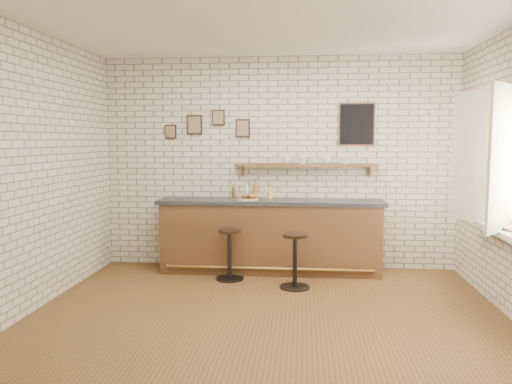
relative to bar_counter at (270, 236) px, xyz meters
The scene contains 21 objects.
ground 1.78m from the bar_counter, 87.19° to the right, with size 5.00×5.00×0.00m, color brown.
bar_counter is the anchor object (origin of this frame).
sandwich_plate 0.60m from the bar_counter, 168.35° to the right, with size 0.28×0.28×0.01m, color white.
ciabatta_sandwich 0.63m from the bar_counter, 167.96° to the right, with size 0.23×0.15×0.07m.
potato_chips 0.61m from the bar_counter, 169.03° to the right, with size 0.27×0.18×0.00m.
bitters_bottle_brown 0.80m from the bar_counter, 164.85° to the left, with size 0.06×0.06×0.20m.
bitters_bottle_white 0.70m from the bar_counter, 157.65° to the left, with size 0.06×0.06×0.23m.
bitters_bottle_amber 0.67m from the bar_counter, 147.41° to the left, with size 0.07×0.07×0.27m.
condiment_bottle_yellow 0.60m from the bar_counter, 94.86° to the left, with size 0.06×0.06×0.19m.
bar_stool_left 0.70m from the bar_counter, 137.84° to the right, with size 0.37×0.37×0.66m.
bar_stool_right 0.85m from the bar_counter, 64.77° to the right, with size 0.38×0.38×0.68m.
wall_shelf 1.10m from the bar_counter, 22.75° to the left, with size 2.00×0.18×0.18m.
shelf_cup_a 1.08m from the bar_counter, 41.84° to the left, with size 0.11×0.11×0.09m, color white.
shelf_cup_b 1.15m from the bar_counter, 24.48° to the left, with size 0.10×0.10×0.10m, color white.
shelf_cup_c 1.31m from the bar_counter, 14.59° to the left, with size 0.11×0.11×0.09m, color white.
shelf_cup_d 1.48m from the bar_counter, 11.02° to the left, with size 0.10×0.10×0.09m, color white.
back_wall_decor 1.60m from the bar_counter, 42.21° to the left, with size 2.96×0.02×0.56m.
window_sill 2.88m from the bar_counter, 29.40° to the right, with size 0.20×1.35×0.06m.
casement_window 3.04m from the bar_counter, 29.83° to the right, with size 0.40×1.30×1.56m.
book_lower 3.00m from the bar_counter, 33.86° to the right, with size 0.17×0.23×0.02m, color tan.
book_upper 3.00m from the bar_counter, 33.72° to the right, with size 0.17×0.23×0.02m, color tan.
Camera 1 is at (0.37, -5.13, 1.84)m, focal length 35.00 mm.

